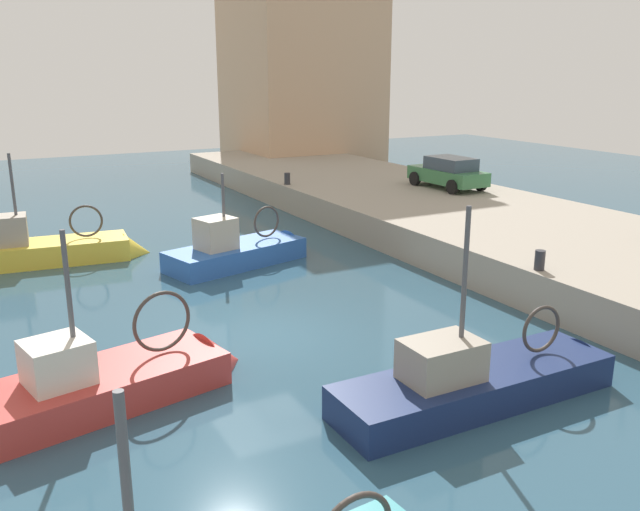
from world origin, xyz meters
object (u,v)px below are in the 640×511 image
object	(u,v)px
fishing_boat_yellow	(47,259)
fishing_boat_blue	(244,259)
mooring_bollard_mid	(287,179)
fishing_boat_navy	(486,393)
mooring_bollard_south	(540,260)
fishing_boat_red	(122,392)
parked_car_green	(448,172)

from	to	relation	value
fishing_boat_yellow	fishing_boat_blue	bearing A→B (deg)	-28.20
fishing_boat_yellow	mooring_bollard_mid	distance (m)	12.25
fishing_boat_navy	mooring_bollard_mid	bearing A→B (deg)	76.33
fishing_boat_navy	fishing_boat_blue	size ratio (longest dim) A/B	1.17
fishing_boat_navy	mooring_bollard_south	xyz separation A→B (m)	(4.69, 3.31, 1.36)
fishing_boat_yellow	fishing_boat_navy	bearing A→B (deg)	-65.93
fishing_boat_blue	fishing_boat_yellow	world-z (taller)	fishing_boat_yellow
mooring_bollard_south	fishing_boat_yellow	bearing A→B (deg)	134.41
fishing_boat_red	fishing_boat_yellow	xyz separation A→B (m)	(-0.10, 11.32, 0.03)
fishing_boat_navy	fishing_boat_red	world-z (taller)	fishing_boat_navy
fishing_boat_red	mooring_bollard_mid	bearing A→B (deg)	54.45
fishing_boat_yellow	mooring_bollard_mid	size ratio (longest dim) A/B	12.61
mooring_bollard_mid	fishing_boat_red	bearing A→B (deg)	-125.55
fishing_boat_navy	fishing_boat_red	bearing A→B (deg)	151.44
parked_car_green	mooring_bollard_south	world-z (taller)	parked_car_green
fishing_boat_red	fishing_boat_yellow	size ratio (longest dim) A/B	0.85
fishing_boat_yellow	mooring_bollard_mid	xyz separation A→B (m)	(11.35, 4.42, 1.34)
fishing_boat_blue	mooring_bollard_south	size ratio (longest dim) A/B	10.72
mooring_bollard_south	parked_car_green	bearing A→B (deg)	62.41
fishing_boat_navy	mooring_bollard_mid	world-z (taller)	fishing_boat_navy
fishing_boat_navy	mooring_bollard_south	size ratio (longest dim) A/B	12.55
fishing_boat_yellow	mooring_bollard_mid	world-z (taller)	fishing_boat_yellow
fishing_boat_blue	parked_car_green	bearing A→B (deg)	15.82
mooring_bollard_south	mooring_bollard_mid	world-z (taller)	same
fishing_boat_yellow	mooring_bollard_south	xyz separation A→B (m)	(11.35, -11.58, 1.34)
fishing_boat_red	mooring_bollard_south	world-z (taller)	fishing_boat_red
fishing_boat_yellow	parked_car_green	xyz separation A→B (m)	(17.39, -0.02, 1.79)
fishing_boat_red	fishing_boat_yellow	distance (m)	11.32
parked_car_green	mooring_bollard_mid	distance (m)	7.51
fishing_boat_navy	fishing_boat_yellow	distance (m)	16.31
mooring_bollard_south	fishing_boat_navy	bearing A→B (deg)	-144.84
fishing_boat_yellow	fishing_boat_red	bearing A→B (deg)	-89.50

